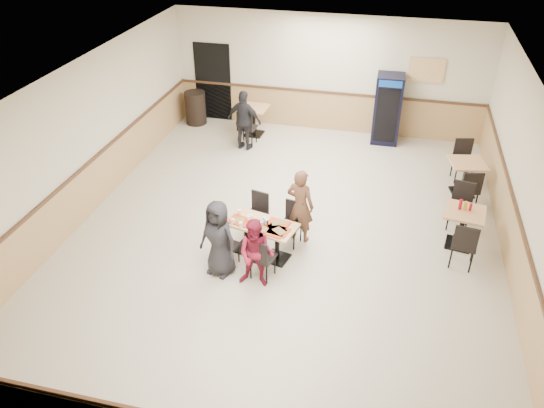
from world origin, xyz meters
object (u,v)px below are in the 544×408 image
(diner_woman_right, at_px, (256,254))
(trash_bin, at_px, (196,108))
(main_table, at_px, (261,234))
(lone_diner, at_px, (244,121))
(side_table_far, at_px, (466,173))
(diner_man_opposite, at_px, (300,205))
(pepsi_cooler, at_px, (387,109))
(back_table, at_px, (254,116))
(side_table_near, at_px, (463,223))
(diner_woman_left, at_px, (219,239))

(diner_woman_right, xyz_separation_m, trash_bin, (-3.34, 6.09, -0.19))
(main_table, height_order, lone_diner, lone_diner)
(lone_diner, distance_m, side_table_far, 5.24)
(diner_woman_right, relative_size, lone_diner, 0.84)
(diner_man_opposite, relative_size, side_table_far, 1.76)
(diner_man_opposite, bearing_deg, pepsi_cooler, -91.70)
(lone_diner, bearing_deg, side_table_far, 179.06)
(diner_man_opposite, relative_size, back_table, 1.92)
(main_table, relative_size, diner_woman_right, 1.08)
(main_table, height_order, side_table_far, side_table_far)
(back_table, height_order, trash_bin, trash_bin)
(back_table, xyz_separation_m, pepsi_cooler, (3.35, 0.39, 0.37))
(lone_diner, xyz_separation_m, side_table_far, (5.14, -0.99, -0.25))
(lone_diner, xyz_separation_m, side_table_near, (4.96, -2.95, -0.25))
(diner_woman_right, relative_size, side_table_far, 1.53)
(main_table, distance_m, pepsi_cooler, 5.66)
(diner_woman_right, bearing_deg, diner_man_opposite, 73.00)
(pepsi_cooler, bearing_deg, main_table, -110.34)
(diner_woman_left, height_order, diner_man_opposite, diner_man_opposite)
(diner_woman_left, relative_size, pepsi_cooler, 0.81)
(diner_woman_left, bearing_deg, main_table, 65.29)
(side_table_near, height_order, pepsi_cooler, pepsi_cooler)
(main_table, distance_m, trash_bin, 6.18)
(diner_man_opposite, distance_m, lone_diner, 3.99)
(main_table, distance_m, diner_woman_left, 0.90)
(side_table_near, xyz_separation_m, trash_bin, (-6.69, 4.16, -0.05))
(side_table_near, xyz_separation_m, pepsi_cooler, (-1.61, 4.21, 0.38))
(diner_man_opposite, distance_m, back_table, 4.76)
(diner_man_opposite, xyz_separation_m, trash_bin, (-3.78, 4.64, -0.29))
(side_table_near, bearing_deg, main_table, -162.19)
(main_table, xyz_separation_m, side_table_far, (3.66, 3.08, 0.05))
(main_table, relative_size, diner_man_opposite, 0.93)
(diner_woman_right, bearing_deg, side_table_near, 29.81)
(pepsi_cooler, bearing_deg, diner_man_opposite, -106.53)
(main_table, distance_m, diner_man_opposite, 0.90)
(diner_woman_left, relative_size, diner_woman_right, 1.11)
(main_table, bearing_deg, side_table_far, 53.65)
(main_table, xyz_separation_m, diner_woman_right, (0.13, -0.81, 0.19))
(main_table, xyz_separation_m, side_table_near, (3.48, 1.12, 0.05))
(diner_woman_right, bearing_deg, trash_bin, 118.63)
(lone_diner, bearing_deg, pepsi_cooler, -149.54)
(diner_man_opposite, bearing_deg, back_table, -50.66)
(diner_man_opposite, bearing_deg, side_table_far, -127.89)
(side_table_near, relative_size, trash_bin, 0.91)
(diner_woman_left, distance_m, pepsi_cooler, 6.45)
(trash_bin, bearing_deg, diner_woman_right, -61.28)
(diner_woman_right, distance_m, pepsi_cooler, 6.38)
(main_table, distance_m, back_table, 5.15)
(diner_man_opposite, xyz_separation_m, side_table_near, (2.91, 0.48, -0.23))
(lone_diner, bearing_deg, diner_woman_right, 118.14)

